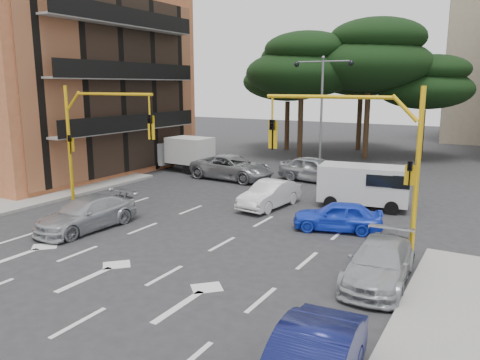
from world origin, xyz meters
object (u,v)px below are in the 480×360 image
object	(u,v)px
box_truck_a	(180,154)
car_silver_cross_a	(232,168)
signal_mast_left	(93,129)
car_silver_wagon	(87,214)
car_white_hatch	(270,194)
signal_mast_right	(366,146)
van_white	(364,186)
car_blue_compact	(338,216)
car_silver_cross_b	(315,169)
car_silver_parked	(379,263)
street_lamp_center	(322,94)

from	to	relation	value
box_truck_a	car_silver_cross_a	bearing A→B (deg)	-97.63
car_silver_cross_a	signal_mast_left	bearing A→B (deg)	166.97
signal_mast_left	car_silver_wagon	distance (m)	5.32
signal_mast_left	car_white_hatch	world-z (taller)	signal_mast_left
signal_mast_right	car_silver_wagon	distance (m)	11.73
signal_mast_right	signal_mast_left	world-z (taller)	same
car_silver_cross_a	van_white	size ratio (longest dim) A/B	1.29
car_blue_compact	car_silver_wagon	world-z (taller)	car_silver_wagon
car_white_hatch	signal_mast_right	bearing A→B (deg)	-28.05
signal_mast_right	car_silver_cross_b	bearing A→B (deg)	118.65
car_white_hatch	car_silver_parked	world-z (taller)	car_white_hatch
car_blue_compact	car_silver_cross_b	distance (m)	10.16
van_white	box_truck_a	world-z (taller)	box_truck_a
car_silver_cross_a	car_silver_wagon	bearing A→B (deg)	-176.00
car_silver_parked	van_white	size ratio (longest dim) A/B	1.02
street_lamp_center	car_white_hatch	size ratio (longest dim) A/B	1.93
signal_mast_right	car_white_hatch	xyz separation A→B (m)	(-5.67, 3.87, -3.22)
car_white_hatch	car_blue_compact	world-z (taller)	car_white_hatch
signal_mast_left	car_silver_cross_b	xyz separation A→B (m)	(7.59, 11.01, -3.09)
car_silver_parked	van_white	bearing A→B (deg)	105.02
car_silver_parked	signal_mast_right	bearing A→B (deg)	113.44
car_silver_parked	box_truck_a	xyz separation A→B (m)	(-17.10, 12.55, 0.57)
signal_mast_right	car_white_hatch	size ratio (longest dim) A/B	1.49
signal_mast_right	car_silver_cross_b	xyz separation A→B (m)	(-6.01, 11.01, -3.09)
car_silver_cross_b	car_silver_parked	xyz separation A→B (m)	(7.31, -13.57, -0.16)
van_white	signal_mast_left	bearing A→B (deg)	-70.65
car_blue_compact	car_silver_wagon	distance (m)	10.62
car_silver_parked	street_lamp_center	bearing A→B (deg)	112.71
signal_mast_right	car_silver_parked	size ratio (longest dim) A/B	1.37
car_silver_cross_a	box_truck_a	distance (m)	5.00
car_silver_parked	box_truck_a	distance (m)	21.21
car_silver_parked	car_silver_cross_a	bearing A→B (deg)	133.10
street_lamp_center	car_silver_parked	distance (m)	19.05
van_white	signal_mast_right	bearing A→B (deg)	6.53
van_white	box_truck_a	bearing A→B (deg)	-112.97
street_lamp_center	car_silver_wagon	bearing A→B (deg)	-103.13
signal_mast_right	box_truck_a	bearing A→B (deg)	147.70
signal_mast_right	box_truck_a	distance (m)	18.89
car_silver_parked	van_white	xyz separation A→B (m)	(-2.91, 8.78, 0.44)
signal_mast_left	car_silver_wagon	xyz separation A→B (m)	(2.79, -3.20, -3.21)
box_truck_a	car_silver_parked	bearing A→B (deg)	-123.03
car_blue_compact	car_silver_parked	size ratio (longest dim) A/B	0.84
street_lamp_center	car_silver_parked	xyz separation A→B (m)	(8.10, -16.57, -4.79)
car_silver_wagon	van_white	distance (m)	13.17
signal_mast_left	car_silver_cross_a	distance (m)	9.94
street_lamp_center	car_silver_parked	size ratio (longest dim) A/B	1.77
car_silver_cross_b	box_truck_a	xyz separation A→B (m)	(-9.79, -1.02, 0.41)
signal_mast_left	car_silver_parked	distance (m)	15.46
street_lamp_center	car_silver_cross_b	distance (m)	5.58
car_silver_wagon	box_truck_a	bearing A→B (deg)	113.84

